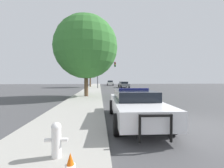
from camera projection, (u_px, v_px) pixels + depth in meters
ground_plane at (199, 126)px, 5.79m from camera, size 110.00×110.00×0.00m
sidewalk_left at (64, 128)px, 5.36m from camera, size 3.00×110.00×0.13m
police_car at (134, 104)px, 6.49m from camera, size 2.15×5.19×1.43m
fire_hydrant at (56, 139)px, 3.24m from camera, size 0.49×0.21×0.76m
traffic_light at (105, 69)px, 29.21m from camera, size 3.64×0.35×5.23m
car_background_distant at (110, 83)px, 45.82m from camera, size 2.08×4.18×1.50m
car_background_oncoming at (124, 84)px, 33.50m from camera, size 2.14×4.58×1.33m
tree_sidewalk_far at (90, 63)px, 34.58m from camera, size 5.49×5.49×8.20m
tree_sidewalk_near at (86, 47)px, 15.02m from camera, size 6.34×6.34×8.12m
traffic_cone at (70, 168)px, 2.40m from camera, size 0.31×0.31×0.52m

